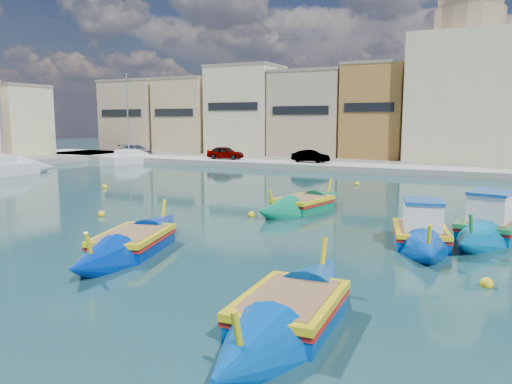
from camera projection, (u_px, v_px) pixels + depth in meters
The scene contains 14 objects.
ground at pixel (91, 242), 18.81m from camera, with size 160.00×160.00×0.00m, color #133B3B.
north_quay at pixel (340, 165), 47.12m from camera, with size 80.00×8.00×0.60m, color gray.
north_townhouses at pixel (428, 115), 50.02m from camera, with size 83.20×7.87×10.19m.
church_block at pixel (466, 80), 48.63m from camera, with size 10.00×10.00×19.10m.
parked_cars at pixel (206, 152), 51.83m from camera, with size 24.64×1.96×1.29m.
luzzu_turquoise_cabin at pixel (492, 228), 19.76m from camera, with size 3.67×9.14×2.87m.
luzzu_blue_cabin at pixel (421, 236), 18.53m from camera, with size 3.48×7.65×2.63m.
luzzu_cyan_mid at pixel (508, 202), 26.41m from camera, with size 5.03×7.58×2.24m.
luzzu_green at pixel (303, 206), 25.30m from camera, with size 3.40×7.83×2.39m.
luzzu_blue_south at pixel (133, 244), 17.59m from camera, with size 4.05×8.52×2.40m.
luzzu_cyan_south at pixel (290, 314), 11.23m from camera, with size 2.38×7.87×2.42m.
yacht_north at pixel (138, 159), 53.26m from camera, with size 2.81×7.67×10.03m.
yacht_midnorth at pixel (19, 169), 42.30m from camera, with size 2.66×8.12×11.42m.
mooring_buoys at pixel (189, 221), 22.37m from camera, with size 24.16×28.05×0.36m.
Camera 1 is at (13.76, -13.64, 4.60)m, focal length 35.00 mm.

